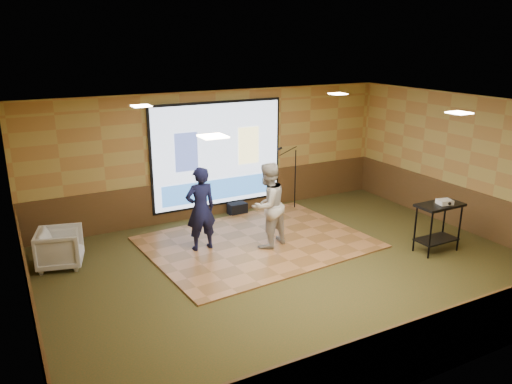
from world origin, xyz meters
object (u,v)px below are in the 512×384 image
dance_floor (257,242)px  duffel_bag (237,209)px  projector_screen (218,156)px  player_right (268,205)px  mic_stand (293,190)px  banquet_chair (60,248)px  av_table (439,218)px  player_left (201,209)px  projector (445,202)px

dance_floor → duffel_bag: bearing=77.0°
projector_screen → player_right: projector_screen is taller
mic_stand → banquet_chair: 5.69m
mic_stand → dance_floor: bearing=-145.4°
mic_stand → banquet_chair: (-5.63, -0.77, -0.13)m
dance_floor → player_right: player_right is taller
projector_screen → av_table: projector_screen is taller
dance_floor → duffel_bag: 1.89m
player_right → av_table: size_ratio=1.75×
duffel_bag → mic_stand: bearing=-12.7°
projector_screen → av_table: bearing=-53.7°
player_left → duffel_bag: size_ratio=3.90×
projector_screen → player_left: bearing=-123.2°
av_table → player_left: bearing=151.7°
projector_screen → mic_stand: bearing=-15.6°
projector_screen → duffel_bag: 1.41m
player_right → projector: size_ratio=6.44×
projector_screen → av_table: (2.99, -4.08, -0.76)m
banquet_chair → duffel_bag: bearing=-61.2°
projector_screen → player_left: 2.26m
player_right → projector_screen: bearing=-108.8°
dance_floor → projector_screen: bearing=89.4°
projector_screen → projector: (3.06, -4.13, -0.42)m
projector_screen → player_left: projector_screen is taller
projector → duffel_bag: bearing=137.2°
player_right → player_left: bearing=-41.9°
player_left → player_right: size_ratio=0.97×
dance_floor → banquet_chair: (-3.81, 0.75, 0.35)m
av_table → banquet_chair: av_table is taller
projector → duffel_bag: (-2.65, 3.94, -0.92)m
player_left → banquet_chair: 2.74m
player_right → banquet_chair: (-3.89, 1.05, -0.54)m
projector → banquet_chair: projector is taller
banquet_chair → projector_screen: bearing=-57.2°
player_right → av_table: player_right is taller
player_right → banquet_chair: size_ratio=2.18×
projector_screen → av_table: 5.12m
projector_screen → duffel_bag: projector_screen is taller
dance_floor → projector: 3.87m
player_right → duffel_bag: size_ratio=4.00×
projector → duffel_bag: 4.84m
banquet_chair → projector: bearing=-98.1°
projector_screen → projector: size_ratio=12.12×
dance_floor → mic_stand: size_ratio=2.72×
projector → mic_stand: mic_stand is taller
dance_floor → av_table: bearing=-34.3°
av_table → projector: size_ratio=3.68×
player_right → mic_stand: 2.55m
projector → dance_floor: bearing=158.9°
av_table → mic_stand: bearing=108.4°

